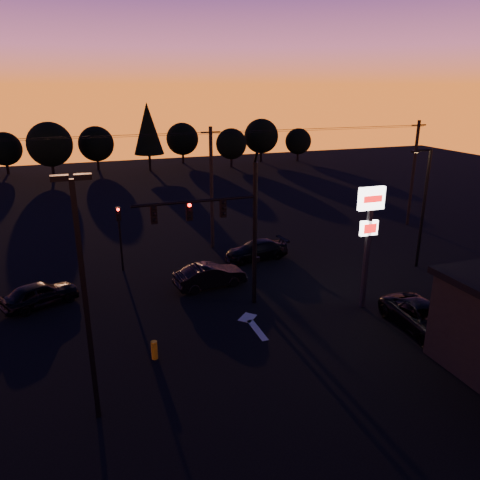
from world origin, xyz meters
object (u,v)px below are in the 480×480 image
at_px(streetlight, 423,203).
at_px(suv_parked, 424,318).
at_px(traffic_signal_mast, 227,222).
at_px(secondary_signal, 120,229).
at_px(pylon_sign, 369,222).
at_px(car_right, 256,250).
at_px(car_mid, 210,276).
at_px(bollard, 154,350).
at_px(car_left, 40,294).
at_px(parking_lot_light, 84,287).

xyz_separation_m(streetlight, suv_parked, (-5.54, -7.32, -3.72)).
relative_size(traffic_signal_mast, secondary_signal, 1.97).
height_order(pylon_sign, car_right, pylon_sign).
height_order(traffic_signal_mast, car_mid, traffic_signal_mast).
relative_size(secondary_signal, car_mid, 0.99).
bearing_deg(car_right, bollard, -45.91).
bearing_deg(traffic_signal_mast, bollard, -141.05).
bearing_deg(bollard, suv_parked, -8.53).
xyz_separation_m(secondary_signal, suv_parked, (13.37, -13.30, -2.16)).
relative_size(pylon_sign, suv_parked, 1.35).
relative_size(streetlight, car_left, 1.93).
xyz_separation_m(bollard, car_right, (9.04, 10.33, 0.22)).
distance_m(secondary_signal, bollard, 11.58).
bearing_deg(car_mid, parking_lot_light, 136.94).
relative_size(traffic_signal_mast, car_right, 1.88).
distance_m(car_left, car_right, 14.40).
height_order(bollard, suv_parked, suv_parked).
bearing_deg(car_left, pylon_sign, -133.90).
height_order(parking_lot_light, suv_parked, parking_lot_light).
bearing_deg(car_mid, streetlight, -102.78).
bearing_deg(suv_parked, secondary_signal, 136.84).
relative_size(parking_lot_light, car_right, 2.01).
height_order(car_left, suv_parked, car_left).
relative_size(secondary_signal, pylon_sign, 0.64).
bearing_deg(pylon_sign, suv_parked, -67.58).
bearing_deg(pylon_sign, bollard, -173.56).
height_order(pylon_sign, car_mid, pylon_sign).
bearing_deg(pylon_sign, parking_lot_light, -162.77).
xyz_separation_m(streetlight, car_left, (-23.83, 2.16, -3.72)).
relative_size(parking_lot_light, bollard, 10.47).
xyz_separation_m(parking_lot_light, car_right, (11.70, 13.49, -4.61)).
height_order(parking_lot_light, streetlight, parking_lot_light).
xyz_separation_m(pylon_sign, car_mid, (-7.23, 5.46, -4.19)).
relative_size(traffic_signal_mast, car_mid, 1.96).
distance_m(secondary_signal, pylon_sign, 15.75).
bearing_deg(pylon_sign, traffic_signal_mast, 160.64).
height_order(pylon_sign, streetlight, streetlight).
bearing_deg(car_left, secondary_signal, -75.99).
xyz_separation_m(bollard, suv_parked, (13.20, -1.98, 0.27)).
xyz_separation_m(streetlight, car_mid, (-14.14, 1.45, -3.70)).
bearing_deg(streetlight, car_left, 174.82).
xyz_separation_m(traffic_signal_mast, car_right, (4.30, 6.50, -4.28)).
bearing_deg(secondary_signal, parking_lot_light, -99.79).
bearing_deg(car_left, streetlight, -119.06).
relative_size(bollard, car_left, 0.21).
relative_size(pylon_sign, bollard, 7.79).
bearing_deg(car_mid, car_left, 78.94).
xyz_separation_m(car_left, suv_parked, (18.28, -9.48, -0.00)).
bearing_deg(car_right, parking_lot_light, -45.66).
bearing_deg(car_right, secondary_signal, -100.91).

